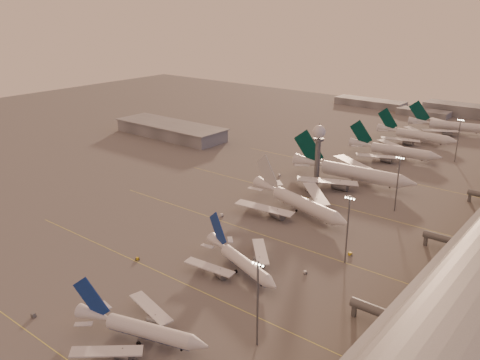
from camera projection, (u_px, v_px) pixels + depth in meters
The scene contains 23 objects.
ground at pixel (118, 275), 168.75m from camera, with size 700.00×700.00×0.00m, color #545151.
taxiway_markings at pixel (287, 242), 192.24m from camera, with size 180.00×185.25×0.02m.
hangar at pixel (170, 130), 341.07m from camera, with size 82.00×27.00×8.50m.
radar_tower at pixel (318, 143), 247.09m from camera, with size 6.40×6.40×31.10m.
mast_a at pixel (258, 300), 129.96m from camera, with size 3.60×0.56×25.00m.
mast_b at pixel (348, 227), 172.19m from camera, with size 3.60×0.56×25.00m.
mast_c at pixel (398, 181), 215.60m from camera, with size 3.60×0.56×25.00m.
mast_d at pixel (458, 138), 282.98m from camera, with size 3.60×0.56×25.00m.
distant_horizon at pixel (446, 110), 405.08m from camera, with size 165.00×37.50×9.00m.
narrowbody_near at pixel (140, 331), 134.80m from camera, with size 39.87×31.36×15.99m.
narrowbody_mid at pixel (241, 263), 169.86m from camera, with size 39.16×30.72×15.88m.
widebody_white at pixel (299, 205), 217.32m from camera, with size 56.76×44.87×20.48m.
greentail_a at pixel (352, 175), 252.82m from camera, with size 65.50×52.76×23.78m.
greentail_b at pixel (394, 152), 293.02m from camera, with size 54.61×43.97×19.83m.
greentail_c at pixel (416, 137), 326.47m from camera, with size 54.09×43.65×19.64m.
greentail_d at pixel (450, 128), 350.04m from camera, with size 56.06×44.82×20.60m.
gsv_truck_a at pixel (34, 314), 145.62m from camera, with size 6.07×2.40×2.43m.
gsv_tug_mid at pixel (137, 259), 178.37m from camera, with size 3.62×3.38×0.89m.
gsv_truck_b at pixel (306, 271), 168.92m from camera, with size 5.40×2.94×2.07m.
gsv_truck_c at pixel (223, 214), 214.43m from camera, with size 4.92×6.29×2.43m.
gsv_catering_b at pixel (351, 250), 180.96m from camera, with size 5.73×3.47×4.38m.
gsv_tug_far at pixel (308, 191), 242.35m from camera, with size 3.32×4.21×1.05m.
gsv_truck_d at pixel (280, 174), 263.97m from camera, with size 2.71×5.49×2.12m.
Camera 1 is at (124.74, -90.41, 86.05)m, focal length 38.00 mm.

